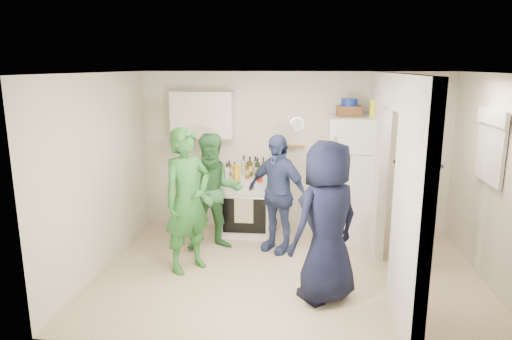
{
  "coord_description": "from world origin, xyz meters",
  "views": [
    {
      "loc": [
        0.19,
        -5.38,
        2.58
      ],
      "look_at": [
        -0.45,
        0.4,
        1.25
      ],
      "focal_mm": 32.0,
      "sensor_mm": 36.0,
      "label": 1
    }
  ],
  "objects": [
    {
      "name": "bottle_i",
      "position": [
        -0.67,
        1.48,
        1.05
      ],
      "size": [
        0.08,
        0.08,
        0.31
      ],
      "primitive_type": "cylinder",
      "color": "#4B3D0C",
      "rests_on": "stove"
    },
    {
      "name": "partition_pier_front",
      "position": [
        1.2,
        -1.1,
        1.25
      ],
      "size": [
        0.12,
        1.2,
        2.5
      ],
      "primitive_type": "cube",
      "color": "silver",
      "rests_on": "floor"
    },
    {
      "name": "ceiling",
      "position": [
        0.0,
        0.0,
        2.5
      ],
      "size": [
        4.8,
        4.8,
        0.0
      ],
      "primitive_type": "plane",
      "rotation": [
        3.14,
        0.0,
        0.0
      ],
      "color": "white",
      "rests_on": "wall_back"
    },
    {
      "name": "bottle_a",
      "position": [
        -0.99,
        1.49,
        1.02
      ],
      "size": [
        0.07,
        0.07,
        0.24
      ],
      "primitive_type": "cylinder",
      "color": "brown",
      "rests_on": "stove"
    },
    {
      "name": "partition_pier_back",
      "position": [
        1.2,
        1.1,
        1.25
      ],
      "size": [
        0.12,
        1.2,
        2.5
      ],
      "primitive_type": "cube",
      "color": "silver",
      "rests_on": "floor"
    },
    {
      "name": "fridge",
      "position": [
        0.9,
        1.34,
        0.93
      ],
      "size": [
        0.77,
        0.75,
        1.86
      ],
      "primitive_type": "cube",
      "color": "white",
      "rests_on": "floor"
    },
    {
      "name": "person_green_left",
      "position": [
        -1.28,
        0.01,
        0.92
      ],
      "size": [
        0.77,
        0.8,
        1.85
      ],
      "primitive_type": "imported",
      "rotation": [
        0.0,
        0.0,
        0.87
      ],
      "color": "#2F702C",
      "rests_on": "floor"
    },
    {
      "name": "wall_clock",
      "position": [
        0.05,
        1.68,
        1.7
      ],
      "size": [
        0.22,
        0.02,
        0.22
      ],
      "primitive_type": "cylinder",
      "rotation": [
        1.57,
        0.0,
        0.0
      ],
      "color": "white",
      "rests_on": "wall_back"
    },
    {
      "name": "bottle_f",
      "position": [
        -0.54,
        1.41,
        1.05
      ],
      "size": [
        0.08,
        0.08,
        0.31
      ],
      "primitive_type": "cylinder",
      "color": "black",
      "rests_on": "stove"
    },
    {
      "name": "bottle_b",
      "position": [
        -0.87,
        1.29,
        1.03
      ],
      "size": [
        0.06,
        0.06,
        0.26
      ],
      "primitive_type": "cylinder",
      "color": "#21521B",
      "rests_on": "stove"
    },
    {
      "name": "bottle_c",
      "position": [
        -0.77,
        1.52,
        1.06
      ],
      "size": [
        0.07,
        0.07,
        0.32
      ],
      "primitive_type": "cylinder",
      "color": "silver",
      "rests_on": "stove"
    },
    {
      "name": "yellow_cup_stack_top",
      "position": [
        1.12,
        1.24,
        1.99
      ],
      "size": [
        0.09,
        0.09,
        0.25
      ],
      "primitive_type": "cylinder",
      "color": "#FFF915",
      "rests_on": "fridge"
    },
    {
      "name": "bottle_e",
      "position": [
        -0.59,
        1.54,
        1.05
      ],
      "size": [
        0.08,
        0.08,
        0.31
      ],
      "primitive_type": "cylinder",
      "color": "#9FAAB0",
      "rests_on": "stove"
    },
    {
      "name": "wall_front",
      "position": [
        0.0,
        -1.7,
        1.25
      ],
      "size": [
        4.8,
        0.0,
        4.8
      ],
      "primitive_type": "plane",
      "rotation": [
        -1.57,
        0.0,
        0.0
      ],
      "color": "silver",
      "rests_on": "floor"
    },
    {
      "name": "bottle_g",
      "position": [
        -0.46,
        1.53,
        1.05
      ],
      "size": [
        0.06,
        0.06,
        0.3
      ],
      "primitive_type": "cylinder",
      "color": "olive",
      "rests_on": "stove"
    },
    {
      "name": "wicker_basket",
      "position": [
        0.8,
        1.39,
        1.94
      ],
      "size": [
        0.35,
        0.25,
        0.15
      ],
      "primitive_type": "cube",
      "color": "brown",
      "rests_on": "fridge"
    },
    {
      "name": "wall_back",
      "position": [
        0.0,
        1.7,
        1.25
      ],
      "size": [
        4.8,
        0.0,
        4.8
      ],
      "primitive_type": "plane",
      "rotation": [
        1.57,
        0.0,
        0.0
      ],
      "color": "silver",
      "rests_on": "floor"
    },
    {
      "name": "bottle_d",
      "position": [
        -0.68,
        1.31,
        1.03
      ],
      "size": [
        0.06,
        0.06,
        0.27
      ],
      "primitive_type": "cylinder",
      "color": "brown",
      "rests_on": "stove"
    },
    {
      "name": "stove",
      "position": [
        -0.7,
        1.37,
        0.45
      ],
      "size": [
        0.75,
        0.63,
        0.9
      ],
      "primitive_type": "cube",
      "color": "white",
      "rests_on": "floor"
    },
    {
      "name": "blue_bowl",
      "position": [
        0.8,
        1.39,
        2.07
      ],
      "size": [
        0.24,
        0.24,
        0.11
      ],
      "primitive_type": "cylinder",
      "color": "navy",
      "rests_on": "wicker_basket"
    },
    {
      "name": "yellow_cup_stack_stove",
      "position": [
        -0.82,
        1.15,
        1.02
      ],
      "size": [
        0.09,
        0.09,
        0.25
      ],
      "primitive_type": "cylinder",
      "color": "#EDA914",
      "rests_on": "stove"
    },
    {
      "name": "nook_window_frame",
      "position": [
        2.36,
        0.2,
        1.65
      ],
      "size": [
        0.04,
        0.76,
        0.86
      ],
      "primitive_type": "cube",
      "color": "white",
      "rests_on": "wall_right"
    },
    {
      "name": "nook_window",
      "position": [
        2.38,
        0.2,
        1.65
      ],
      "size": [
        0.03,
        0.7,
        0.8
      ],
      "primitive_type": "cube",
      "color": "black",
      "rests_on": "wall_right"
    },
    {
      "name": "upper_cabinet",
      "position": [
        -1.4,
        1.52,
        1.85
      ],
      "size": [
        0.95,
        0.34,
        0.7
      ],
      "primitive_type": "cube",
      "color": "silver",
      "rests_on": "wall_back"
    },
    {
      "name": "floor",
      "position": [
        0.0,
        0.0,
        0.0
      ],
      "size": [
        4.8,
        4.8,
        0.0
      ],
      "primitive_type": "plane",
      "color": "#CBB58F",
      "rests_on": "ground"
    },
    {
      "name": "spice_shelf",
      "position": [
        0.0,
        1.65,
        1.35
      ],
      "size": [
        0.35,
        0.08,
        0.03
      ],
      "primitive_type": "cube",
      "color": "olive",
      "rests_on": "wall_back"
    },
    {
      "name": "red_cup",
      "position": [
        -0.48,
        1.17,
        0.96
      ],
      "size": [
        0.09,
        0.09,
        0.12
      ],
      "primitive_type": "cylinder",
      "color": "#B8260C",
      "rests_on": "stove"
    },
    {
      "name": "bottle_h",
      "position": [
        -0.98,
        1.24,
        1.02
      ],
      "size": [
        0.07,
        0.07,
        0.25
      ],
      "primitive_type": "cylinder",
      "color": "silver",
      "rests_on": "stove"
    },
    {
      "name": "person_nook",
      "position": [
        1.58,
        0.33,
        0.8
      ],
      "size": [
        0.92,
        1.18,
        1.6
      ],
      "primitive_type": "imported",
      "rotation": [
        0.0,
        0.0,
        -1.92
      ],
      "color": "black",
      "rests_on": "floor"
    },
    {
      "name": "nook_valance",
      "position": [
        2.34,
        0.2,
        2.0
      ],
      "size": [
        0.04,
        0.82,
        0.18
      ],
      "primitive_type": "cube",
      "color": "white",
      "rests_on": "wall_right"
    },
    {
      "name": "person_green_center",
      "position": [
        -1.08,
        0.72,
        0.84
      ],
      "size": [
        0.98,
        0.87,
        1.68
      ],
      "primitive_type": "imported",
      "rotation": [
        0.0,
        0.0,
        0.35
      ],
      "color": "#3B7D37",
      "rests_on": "floor"
    },
    {
      "name": "wall_left",
      "position": [
        -2.4,
        0.0,
        1.25
      ],
      "size": [
        0.0,
        3.4,
        3.4
      ],
      "primitive_type": "plane",
      "rotation": [
        1.57,
        0.0,
        1.57
      ],
      "color": "silver",
      "rests_on": "floor"
    },
    {
      "name": "partition_header",
      "position": [
        1.2,
        0.0,
        2.3
      ],
      "size": [
        0.12,
        1.0,
        0.4
      ],
      "primitive_type": "cube",
      "color": "silver",
      "rests_on": "partition_pier_back"
    },
    {
      "name": "person_navy",
      "position": [
        0.44,
        -0.58,
        0.91
      ],
      "size": [
        1.05,
        1.01,
        1.82
      ],
      "primitive_type": "imported",
      "rotation": [
        0.0,
        0.0,
        -2.44
      ],
      "color": "black",
      "rests_on": "floor"
    },
    {
      "name": "wall_right",
      "position": [
        2.4,
        0.0,
        1.25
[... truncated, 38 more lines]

